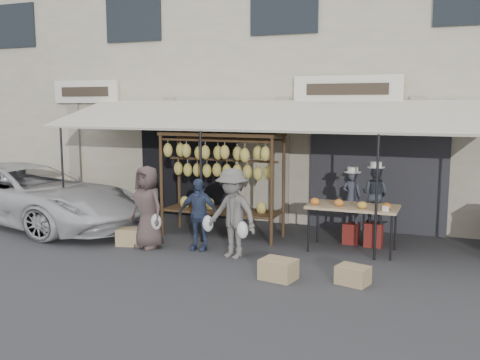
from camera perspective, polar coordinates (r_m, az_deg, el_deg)
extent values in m
plane|color=#2D2D30|center=(9.74, -1.74, -8.76)|extent=(90.00, 90.00, 0.00)
cube|color=#C3B59D|center=(15.51, 7.99, 10.54)|extent=(24.00, 6.00, 7.00)
cube|color=#232328|center=(12.20, 14.40, 0.44)|extent=(3.00, 0.10, 2.50)
cube|color=black|center=(13.62, -5.60, 1.43)|extent=(2.60, 0.10, 2.50)
cube|color=silver|center=(12.15, 11.37, 9.48)|extent=(2.40, 0.10, 0.60)
cube|color=silver|center=(15.10, -16.11, 9.04)|extent=(2.00, 0.10, 0.60)
cube|color=beige|center=(11.47, 2.83, 6.97)|extent=(10.00, 2.34, 0.63)
cylinder|color=black|center=(12.83, -18.37, 0.19)|extent=(0.05, 0.05, 2.30)
cylinder|color=black|center=(10.92, -4.17, -0.74)|extent=(0.05, 0.05, 2.30)
cylinder|color=black|center=(9.92, 14.35, -1.88)|extent=(0.05, 0.05, 2.30)
cylinder|color=#382414|center=(11.63, -8.38, -0.51)|extent=(0.07, 0.07, 2.20)
cylinder|color=#382414|center=(10.60, 3.39, -1.27)|extent=(0.07, 0.07, 2.20)
cylinder|color=#382414|center=(12.32, -6.52, 0.01)|extent=(0.07, 0.07, 2.20)
cylinder|color=#382414|center=(11.36, 4.66, -0.66)|extent=(0.07, 0.07, 2.20)
cube|color=#382414|center=(11.30, -1.96, 4.93)|extent=(2.60, 0.90, 0.07)
cylinder|color=#382414|center=(10.99, -2.70, 4.21)|extent=(2.50, 0.05, 0.05)
cylinder|color=#382414|center=(11.63, -1.26, 4.43)|extent=(2.50, 0.05, 0.05)
cylinder|color=#382414|center=(11.35, -1.95, 2.16)|extent=(2.50, 0.05, 0.05)
cube|color=#382414|center=(11.51, -1.92, -3.29)|extent=(2.50, 0.80, 0.05)
ellipsoid|color=#D6BD5C|center=(11.51, -7.69, 3.18)|extent=(0.20, 0.18, 0.30)
ellipsoid|color=#D6BD5C|center=(11.53, -6.37, 3.22)|extent=(0.20, 0.18, 0.30)
ellipsoid|color=#D6BD5C|center=(11.30, -5.74, 3.14)|extent=(0.20, 0.18, 0.30)
ellipsoid|color=#D6BD5C|center=(11.34, -4.40, 2.92)|extent=(0.20, 0.18, 0.30)
ellipsoid|color=#D6BD5C|center=(11.10, -3.72, 2.97)|extent=(0.20, 0.18, 0.30)
ellipsoid|color=#D6BD5C|center=(11.15, -2.37, 2.94)|extent=(0.20, 0.18, 0.30)
ellipsoid|color=#D6BD5C|center=(10.92, -1.64, 2.98)|extent=(0.20, 0.18, 0.30)
ellipsoid|color=#D6BD5C|center=(10.98, -0.27, 2.85)|extent=(0.20, 0.18, 0.30)
ellipsoid|color=#D6BD5C|center=(10.76, 0.52, 2.65)|extent=(0.20, 0.18, 0.30)
ellipsoid|color=#D6BD5C|center=(10.82, 1.89, 2.90)|extent=(0.20, 0.18, 0.30)
ellipsoid|color=#D6BD5C|center=(10.60, 2.74, 2.82)|extent=(0.20, 0.18, 0.30)
ellipsoid|color=#D6BD5C|center=(11.83, -6.60, 1.24)|extent=(0.20, 0.18, 0.30)
ellipsoid|color=#D6BD5C|center=(11.73, -5.60, 1.09)|extent=(0.20, 0.18, 0.30)
ellipsoid|color=#D6BD5C|center=(11.62, -4.58, 1.07)|extent=(0.20, 0.18, 0.30)
ellipsoid|color=#D6BD5C|center=(11.52, -3.54, 1.01)|extent=(0.20, 0.18, 0.30)
ellipsoid|color=#D6BD5C|center=(11.42, -2.48, 1.09)|extent=(0.20, 0.18, 0.30)
ellipsoid|color=#D6BD5C|center=(11.33, -1.40, 0.98)|extent=(0.20, 0.18, 0.30)
ellipsoid|color=#D6BD5C|center=(11.24, -0.31, 0.98)|extent=(0.20, 0.18, 0.30)
ellipsoid|color=#D6BD5C|center=(11.15, 0.80, 0.93)|extent=(0.20, 0.18, 0.30)
ellipsoid|color=#D6BD5C|center=(11.08, 1.93, 0.69)|extent=(0.20, 0.18, 0.30)
ellipsoid|color=#D6BD5C|center=(10.99, 3.07, 0.82)|extent=(0.20, 0.18, 0.30)
cube|color=tan|center=(10.47, 11.94, -2.81)|extent=(1.70, 0.90, 0.05)
cylinder|color=black|center=(10.37, 7.30, -5.35)|extent=(0.04, 0.04, 0.85)
cylinder|color=black|center=(10.11, 15.82, -5.95)|extent=(0.04, 0.04, 0.85)
cylinder|color=black|center=(11.07, 8.26, -4.50)|extent=(0.04, 0.04, 0.85)
cylinder|color=black|center=(10.83, 16.24, -5.04)|extent=(0.04, 0.04, 0.85)
ellipsoid|color=orange|center=(10.38, 7.99, -2.27)|extent=(0.18, 0.14, 0.14)
ellipsoid|color=orange|center=(10.32, 10.50, -2.39)|extent=(0.18, 0.14, 0.14)
ellipsoid|color=gold|center=(10.15, 12.90, -2.63)|extent=(0.18, 0.14, 0.14)
ellipsoid|color=#B25919|center=(10.15, 15.38, -2.73)|extent=(0.18, 0.14, 0.14)
imported|color=#373947|center=(11.03, 11.84, -1.79)|extent=(0.42, 0.30, 1.08)
imported|color=#2E333C|center=(10.91, 14.21, -1.48)|extent=(0.66, 0.58, 1.14)
imported|color=#493A37|center=(10.67, -9.85, -2.87)|extent=(0.92, 0.73, 1.63)
imported|color=#323E5D|center=(10.42, -4.44, -3.67)|extent=(0.84, 0.39, 1.41)
imported|color=#625F59|center=(9.85, -0.81, -3.58)|extent=(1.21, 0.91, 1.66)
cube|color=maroon|center=(11.19, 11.73, -5.58)|extent=(0.33, 0.33, 0.42)
cube|color=maroon|center=(11.07, 14.06, -5.63)|extent=(0.35, 0.35, 0.48)
cube|color=tan|center=(8.82, 4.11, -9.47)|extent=(0.62, 0.51, 0.33)
cube|color=tan|center=(8.77, 11.96, -9.89)|extent=(0.56, 0.48, 0.29)
cube|color=tan|center=(11.09, -11.50, -5.95)|extent=(0.64, 0.55, 0.33)
imported|color=silver|center=(13.96, -22.00, 0.10)|extent=(5.30, 3.35, 2.05)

